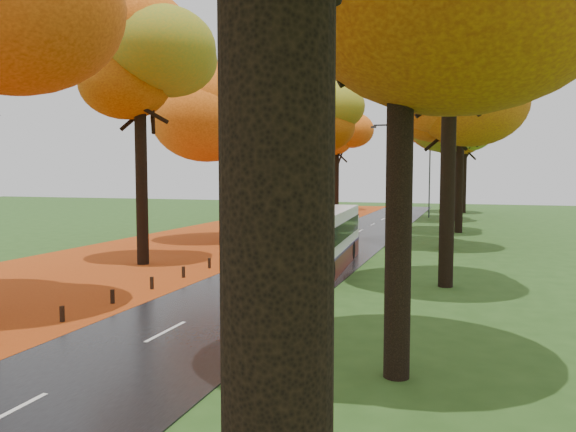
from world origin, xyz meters
The scene contains 15 objects.
ground centered at (0.00, 0.00, 0.00)m, with size 160.00×160.00×0.00m, color #284C19.
road centered at (0.00, 25.00, 0.02)m, with size 6.50×90.00×0.04m, color black.
centre_line centered at (0.00, 25.00, 0.04)m, with size 0.12×90.00×0.01m, color silver.
leaf_verge centered at (-9.00, 25.00, 0.01)m, with size 12.00×90.00×0.02m, color maroon.
leaf_drift centered at (-3.05, 25.00, 0.04)m, with size 0.90×90.00×0.01m, color #BC4D13.
trees_left centered at (-7.18, 27.06, 9.53)m, with size 9.20×74.00×13.88m.
trees_right centered at (7.19, 26.91, 9.69)m, with size 9.30×74.20×13.96m.
bollard_row centered at (-3.70, 4.70, 0.26)m, with size 0.11×23.51×0.52m.
streetlamp_near centered at (3.95, 8.00, 4.71)m, with size 2.45×0.18×8.00m.
streetlamp_mid centered at (3.95, 30.00, 4.71)m, with size 2.45×0.18×8.00m.
streetlamp_far centered at (3.95, 52.00, 4.71)m, with size 2.45×0.18×8.00m.
bus centered at (1.49, 18.08, 1.52)m, with size 3.23×10.87×2.82m.
car_white centered at (-2.35, 28.67, 0.73)m, with size 1.64×4.08×1.39m, color silver.
car_silver centered at (-2.12, 40.95, 0.78)m, with size 1.57×4.50×1.48m, color #A3A6AB.
car_dark centered at (-2.35, 42.14, 0.75)m, with size 1.98×4.86×1.41m, color black.
Camera 1 is at (8.46, -8.24, 4.70)m, focal length 35.00 mm.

